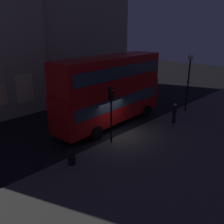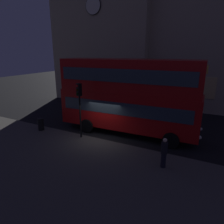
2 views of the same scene
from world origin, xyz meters
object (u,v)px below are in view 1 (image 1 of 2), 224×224
object	(u,v)px
traffic_light_near_kerb	(111,104)
pedestrian	(174,113)
street_lamp	(190,69)
litter_bin	(72,157)
double_decker_bus	(110,88)

from	to	relation	value
traffic_light_near_kerb	pedestrian	distance (m)	6.65
street_lamp	litter_bin	xyz separation A→B (m)	(-13.40, 0.09, -3.54)
pedestrian	litter_bin	bearing A→B (deg)	-51.89
street_lamp	litter_bin	distance (m)	13.86
double_decker_bus	street_lamp	xyz separation A→B (m)	(7.26, -2.93, 1.03)
double_decker_bus	traffic_light_near_kerb	size ratio (longest dim) A/B	2.70
litter_bin	street_lamp	bearing A→B (deg)	-0.36
street_lamp	pedestrian	size ratio (longest dim) A/B	3.19
street_lamp	litter_bin	bearing A→B (deg)	179.64
double_decker_bus	litter_bin	bearing A→B (deg)	-157.59
double_decker_bus	traffic_light_near_kerb	bearing A→B (deg)	-137.16
street_lamp	pedestrian	world-z (taller)	street_lamp
double_decker_bus	litter_bin	distance (m)	7.21
double_decker_bus	traffic_light_near_kerb	xyz separation A→B (m)	(-2.52, -2.54, -0.17)
double_decker_bus	street_lamp	bearing A→B (deg)	-24.46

